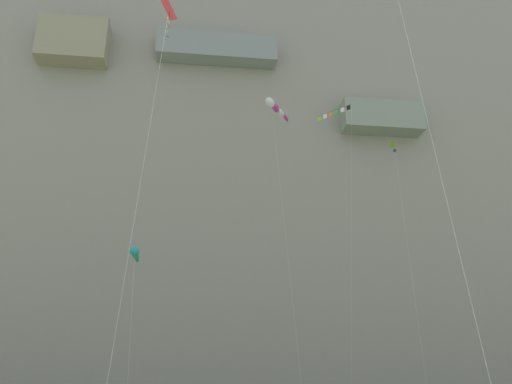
% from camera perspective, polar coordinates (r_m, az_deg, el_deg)
% --- Properties ---
extents(cliff_face, '(180.00, 33.65, 72.26)m').
position_cam_1_polar(cliff_face, '(87.98, -5.01, 2.29)').
color(cliff_face, gray).
rests_on(cliff_face, ground).
extents(kite_delta_high_center, '(1.07, 2.06, 25.10)m').
position_cam_1_polar(kite_delta_high_center, '(54.97, 15.42, 3.36)').
color(kite_delta_high_center, '#8CCC33').
rests_on(kite_delta_high_center, ground).
extents(kite_diamond_upper_left, '(1.89, 5.68, 27.77)m').
position_cam_1_polar(kite_diamond_upper_left, '(37.95, -9.71, 17.97)').
color(kite_diamond_upper_left, red).
rests_on(kite_diamond_upper_left, ground).
extents(kite_banner_near_cliff, '(2.98, 3.36, 28.45)m').
position_cam_1_polar(kite_banner_near_cliff, '(36.06, 17.52, 15.48)').
color(kite_banner_near_cliff, black).
rests_on(kite_banner_near_cliff, ground).
extents(kite_windsock_upper_mid, '(1.31, 7.80, 13.86)m').
position_cam_1_polar(kite_windsock_upper_mid, '(48.35, -13.06, -6.62)').
color(kite_windsock_upper_mid, teal).
rests_on(kite_windsock_upper_mid, ground).
extents(kite_windsock_low_left, '(3.97, 7.89, 33.00)m').
position_cam_1_polar(kite_windsock_low_left, '(60.34, 2.10, 9.21)').
color(kite_windsock_low_left, white).
rests_on(kite_windsock_low_left, ground).
extents(kite_banner_upper_right, '(3.26, 6.33, 32.10)m').
position_cam_1_polar(kite_banner_upper_right, '(60.35, 8.64, 7.28)').
color(kite_banner_upper_right, black).
rests_on(kite_banner_upper_right, ground).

